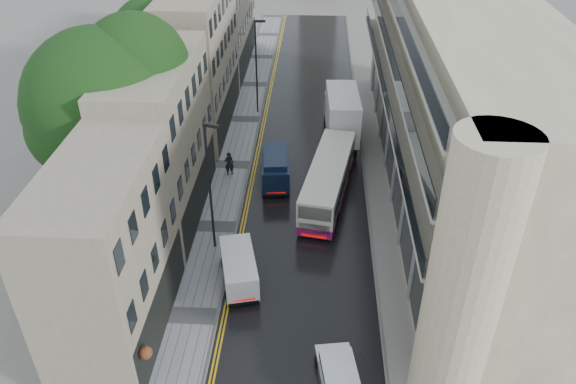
# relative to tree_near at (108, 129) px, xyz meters

# --- Properties ---
(road) EXTENTS (9.00, 85.00, 0.02)m
(road) POSITION_rel_tree_near_xyz_m (12.50, 7.50, -6.94)
(road) COLOR black
(road) RESTS_ON ground
(left_sidewalk) EXTENTS (2.70, 85.00, 0.12)m
(left_sidewalk) POSITION_rel_tree_near_xyz_m (6.65, 7.50, -6.89)
(left_sidewalk) COLOR gray
(left_sidewalk) RESTS_ON ground
(right_sidewalk) EXTENTS (1.80, 85.00, 0.12)m
(right_sidewalk) POSITION_rel_tree_near_xyz_m (17.90, 7.50, -6.89)
(right_sidewalk) COLOR slate
(right_sidewalk) RESTS_ON ground
(old_shop_row) EXTENTS (4.50, 56.00, 12.00)m
(old_shop_row) POSITION_rel_tree_near_xyz_m (3.05, 10.00, -0.95)
(old_shop_row) COLOR gray
(old_shop_row) RESTS_ON ground
(modern_block) EXTENTS (8.00, 40.00, 14.00)m
(modern_block) POSITION_rel_tree_near_xyz_m (22.80, 6.00, 0.05)
(modern_block) COLOR beige
(modern_block) RESTS_ON ground
(tree_near) EXTENTS (10.56, 10.56, 13.89)m
(tree_near) POSITION_rel_tree_near_xyz_m (0.00, 0.00, 0.00)
(tree_near) COLOR black
(tree_near) RESTS_ON ground
(tree_far) EXTENTS (9.24, 9.24, 12.46)m
(tree_far) POSITION_rel_tree_near_xyz_m (0.30, 13.00, -0.72)
(tree_far) COLOR black
(tree_far) RESTS_ON ground
(cream_bus) EXTENTS (4.23, 10.91, 2.90)m
(cream_bus) POSITION_rel_tree_near_xyz_m (12.54, 0.56, -5.47)
(cream_bus) COLOR beige
(cream_bus) RESTS_ON road
(white_lorry) EXTENTS (2.94, 8.62, 4.47)m
(white_lorry) POSITION_rel_tree_near_xyz_m (14.22, 10.74, -4.69)
(white_lorry) COLOR silver
(white_lorry) RESTS_ON road
(white_van) EXTENTS (2.85, 4.69, 1.98)m
(white_van) POSITION_rel_tree_near_xyz_m (8.36, -7.77, -5.93)
(white_van) COLOR silver
(white_van) RESTS_ON road
(navy_van) EXTENTS (2.49, 5.16, 2.54)m
(navy_van) POSITION_rel_tree_near_xyz_m (9.40, 3.52, -5.65)
(navy_van) COLOR black
(navy_van) RESTS_ON road
(pedestrian) EXTENTS (0.83, 0.70, 1.95)m
(pedestrian) POSITION_rel_tree_near_xyz_m (6.53, 5.97, -5.85)
(pedestrian) COLOR black
(pedestrian) RESTS_ON left_sidewalk
(lamp_post_near) EXTENTS (1.02, 0.49, 8.84)m
(lamp_post_near) POSITION_rel_tree_near_xyz_m (6.83, -2.93, -2.40)
(lamp_post_near) COLOR black
(lamp_post_near) RESTS_ON left_sidewalk
(lamp_post_far) EXTENTS (0.99, 0.29, 8.66)m
(lamp_post_far) POSITION_rel_tree_near_xyz_m (7.59, 17.43, -2.50)
(lamp_post_far) COLOR black
(lamp_post_far) RESTS_ON left_sidewalk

